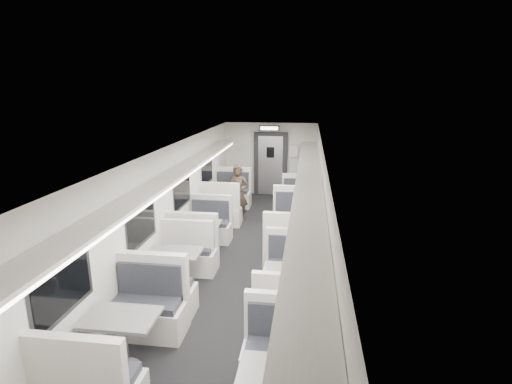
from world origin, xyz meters
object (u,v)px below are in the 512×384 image
(booth_left_c, at_px, (177,270))
(vestibule_door, at_px, (270,164))
(booth_right_c, at_px, (289,288))
(booth_right_a, at_px, (298,207))
(booth_right_b, at_px, (295,234))
(passenger, at_px, (238,194))
(booth_left_a, at_px, (227,201))
(booth_left_d, at_px, (124,342))
(exit_sign, at_px, (269,128))
(booth_left_b, at_px, (202,238))

(booth_left_c, height_order, vestibule_door, vestibule_door)
(booth_left_c, xyz_separation_m, booth_right_c, (2.00, -0.31, -0.03))
(booth_left_c, xyz_separation_m, booth_right_a, (2.00, 4.19, -0.02))
(booth_right_b, relative_size, passenger, 1.49)
(booth_left_c, height_order, booth_right_a, booth_left_c)
(booth_right_b, relative_size, booth_right_c, 1.18)
(booth_left_a, xyz_separation_m, booth_left_d, (0.00, -6.49, -0.00))
(booth_left_c, relative_size, exit_sign, 3.44)
(passenger, bearing_deg, booth_right_b, -44.44)
(booth_right_b, xyz_separation_m, passenger, (-1.58, 1.86, 0.36))
(exit_sign, bearing_deg, booth_left_c, -99.12)
(booth_right_a, relative_size, booth_right_b, 0.88)
(booth_right_a, relative_size, booth_right_c, 1.04)
(booth_left_c, distance_m, booth_right_b, 2.81)
(booth_left_d, height_order, passenger, passenger)
(booth_left_b, bearing_deg, exit_sign, 77.67)
(booth_right_b, relative_size, vestibule_door, 1.10)
(booth_right_a, height_order, booth_right_c, booth_right_a)
(booth_left_b, distance_m, passenger, 2.26)
(passenger, relative_size, exit_sign, 2.51)
(passenger, xyz_separation_m, vestibule_door, (0.58, 2.88, 0.26))
(booth_right_c, bearing_deg, exit_sign, 98.69)
(booth_left_b, height_order, booth_right_c, booth_left_b)
(passenger, bearing_deg, booth_left_c, -91.06)
(booth_right_c, bearing_deg, passenger, 110.87)
(booth_right_a, height_order, exit_sign, exit_sign)
(booth_left_d, relative_size, passenger, 1.41)
(booth_left_b, relative_size, booth_left_d, 0.92)
(booth_right_a, bearing_deg, booth_left_a, 173.66)
(booth_left_c, distance_m, passenger, 3.88)
(booth_left_b, distance_m, exit_sign, 5.06)
(passenger, bearing_deg, vestibule_door, 83.74)
(booth_right_c, bearing_deg, booth_left_a, 112.95)
(booth_right_a, bearing_deg, booth_left_d, -107.70)
(booth_left_d, distance_m, exit_sign, 8.58)
(booth_left_a, xyz_separation_m, booth_right_a, (2.00, -0.22, -0.03))
(booth_left_d, height_order, booth_right_a, booth_left_d)
(booth_left_d, relative_size, booth_right_a, 1.08)
(booth_left_a, distance_m, vestibule_door, 2.60)
(vestibule_door, bearing_deg, passenger, -101.42)
(booth_right_a, height_order, passenger, passenger)
(exit_sign, bearing_deg, booth_right_b, -76.77)
(booth_right_a, bearing_deg, booth_right_b, -90.00)
(booth_left_d, xyz_separation_m, passenger, (0.42, 5.92, 0.39))
(booth_right_c, xyz_separation_m, passenger, (-1.58, 4.15, 0.43))
(booth_left_b, bearing_deg, booth_right_a, 51.66)
(booth_left_c, distance_m, booth_right_a, 4.64)
(booth_left_a, height_order, booth_right_a, booth_left_a)
(booth_right_b, xyz_separation_m, booth_right_c, (0.00, -2.29, -0.06))
(booth_right_c, height_order, exit_sign, exit_sign)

